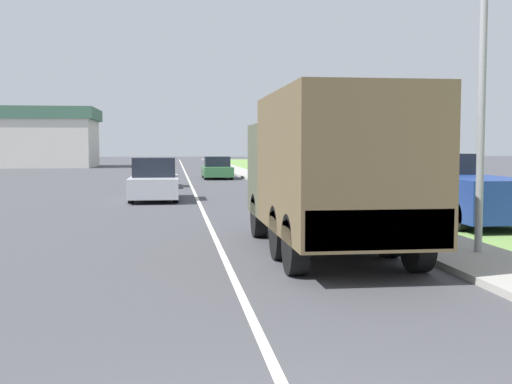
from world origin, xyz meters
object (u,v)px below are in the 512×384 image
at_px(car_nearest_ahead, 154,181).
at_px(car_third_ahead, 217,169).
at_px(pickup_truck, 456,189).
at_px(lamp_post, 471,48).
at_px(car_second_ahead, 155,175).
at_px(military_truck, 329,168).

relative_size(car_nearest_ahead, car_third_ahead, 1.01).
bearing_deg(car_nearest_ahead, pickup_truck, -44.46).
bearing_deg(lamp_post, pickup_truck, 67.36).
relative_size(car_third_ahead, pickup_truck, 0.81).
xyz_separation_m(car_second_ahead, lamp_post, (6.40, -22.35, 3.29)).
bearing_deg(car_third_ahead, military_truck, -89.64).
xyz_separation_m(car_second_ahead, car_third_ahead, (3.75, 8.12, 0.03)).
bearing_deg(pickup_truck, car_nearest_ahead, 135.54).
xyz_separation_m(car_second_ahead, pickup_truck, (8.76, -16.68, 0.28)).
bearing_deg(car_second_ahead, lamp_post, -74.03).
height_order(car_nearest_ahead, car_third_ahead, car_nearest_ahead).
height_order(car_nearest_ahead, pickup_truck, pickup_truck).
distance_m(car_nearest_ahead, car_third_ahead, 16.78).
bearing_deg(military_truck, car_second_ahead, 100.39).
relative_size(car_second_ahead, pickup_truck, 0.74).
bearing_deg(car_second_ahead, military_truck, -79.61).
relative_size(car_nearest_ahead, car_second_ahead, 1.10).
bearing_deg(military_truck, lamp_post, -19.11).
xyz_separation_m(military_truck, car_second_ahead, (-3.94, 21.50, -1.07)).
bearing_deg(military_truck, car_third_ahead, 90.36).
bearing_deg(lamp_post, car_second_ahead, 105.97).
distance_m(car_nearest_ahead, pickup_truck, 12.01).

